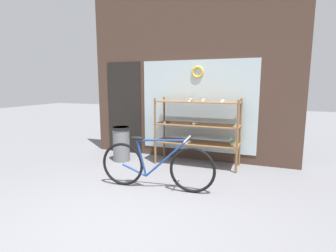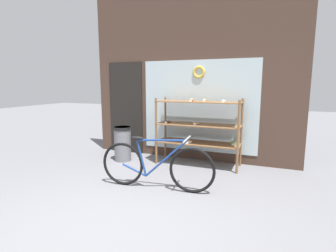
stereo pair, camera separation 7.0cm
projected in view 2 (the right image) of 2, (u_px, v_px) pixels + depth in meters
ground_plane at (113, 223)px, 3.07m from camera, size 30.00×30.00×0.00m
storefront_facade at (188, 75)px, 5.50m from camera, size 4.50×0.13×3.74m
display_case at (198, 125)px, 5.16m from camera, size 1.65×0.53×1.34m
bicycle at (156, 165)px, 4.03m from camera, size 1.82×0.46×0.83m
trash_bin at (123, 142)px, 5.52m from camera, size 0.37×0.37×0.73m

